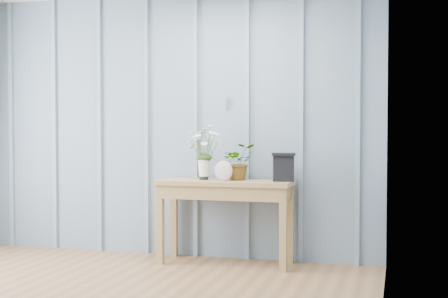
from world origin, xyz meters
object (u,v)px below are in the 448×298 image
(carved_box, at_px, (283,167))
(daisy_vase, at_px, (204,144))
(sideboard, at_px, (226,193))
(felt_disc_vessel, at_px, (224,171))

(carved_box, bearing_deg, daisy_vase, -177.73)
(sideboard, height_order, felt_disc_vessel, felt_disc_vessel)
(carved_box, bearing_deg, felt_disc_vessel, -169.21)
(felt_disc_vessel, bearing_deg, sideboard, 103.62)
(felt_disc_vessel, xyz_separation_m, carved_box, (0.52, 0.10, 0.04))
(daisy_vase, xyz_separation_m, carved_box, (0.72, 0.03, -0.19))
(sideboard, distance_m, carved_box, 0.57)
(daisy_vase, relative_size, carved_box, 2.08)
(daisy_vase, height_order, carved_box, daisy_vase)
(sideboard, relative_size, felt_disc_vessel, 6.77)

